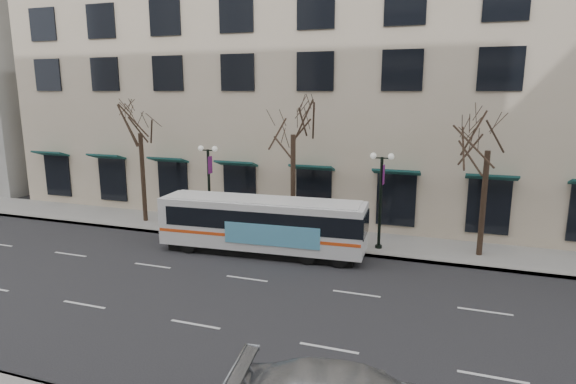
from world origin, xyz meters
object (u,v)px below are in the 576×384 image
at_px(tree_far_right, 490,131).
at_px(city_bus, 263,224).
at_px(tree_far_mid, 293,117).
at_px(lamp_post_left, 209,184).
at_px(tree_far_left, 139,118).
at_px(lamp_post_right, 381,196).

distance_m(tree_far_right, city_bus, 12.04).
distance_m(tree_far_mid, lamp_post_left, 6.40).
xyz_separation_m(tree_far_mid, lamp_post_left, (-4.99, -0.60, -3.96)).
height_order(tree_far_right, city_bus, tree_far_right).
bearing_deg(tree_far_left, lamp_post_right, -2.29).
relative_size(tree_far_left, lamp_post_right, 1.60).
relative_size(lamp_post_left, city_bus, 0.48).
distance_m(tree_far_left, lamp_post_left, 6.29).
bearing_deg(city_bus, tree_far_mid, 74.91).
bearing_deg(tree_far_mid, tree_far_right, -0.00).
height_order(tree_far_left, tree_far_mid, tree_far_mid).
height_order(lamp_post_left, city_bus, lamp_post_left).
bearing_deg(lamp_post_left, tree_far_left, 173.17).
height_order(tree_far_right, lamp_post_right, tree_far_right).
bearing_deg(lamp_post_right, city_bus, -156.89).
bearing_deg(tree_far_left, lamp_post_left, -6.83).
relative_size(tree_far_right, lamp_post_left, 1.55).
relative_size(tree_far_left, city_bus, 0.77).
height_order(lamp_post_right, city_bus, lamp_post_right).
distance_m(tree_far_mid, city_bus, 6.14).
bearing_deg(tree_far_mid, tree_far_left, -180.00).
bearing_deg(tree_far_mid, lamp_post_right, -6.83).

